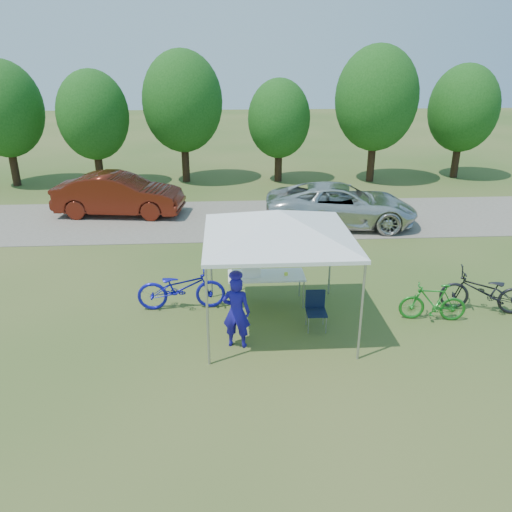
{
  "coord_description": "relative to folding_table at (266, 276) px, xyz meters",
  "views": [
    {
      "loc": [
        -1.1,
        -9.99,
        5.71
      ],
      "look_at": [
        -0.35,
        2.0,
        0.9
      ],
      "focal_mm": 35.0,
      "sensor_mm": 36.0,
      "label": 1
    }
  ],
  "objects": [
    {
      "name": "ground",
      "position": [
        0.15,
        -1.08,
        -0.72
      ],
      "size": [
        100.0,
        100.0,
        0.0
      ],
      "primitive_type": "plane",
      "color": "#2D5119",
      "rests_on": "ground"
    },
    {
      "name": "gravel_strip",
      "position": [
        0.15,
        6.92,
        -0.71
      ],
      "size": [
        24.0,
        5.0,
        0.02
      ],
      "primitive_type": "cube",
      "color": "gray",
      "rests_on": "ground"
    },
    {
      "name": "canopy",
      "position": [
        0.15,
        -1.08,
        1.93
      ],
      "size": [
        4.53,
        4.53,
        3.0
      ],
      "color": "#A5A5AA",
      "rests_on": "ground"
    },
    {
      "name": "treeline",
      "position": [
        -0.14,
        12.96,
        2.81
      ],
      "size": [
        24.89,
        4.28,
        6.3
      ],
      "color": "#382314",
      "rests_on": "ground"
    },
    {
      "name": "folding_table",
      "position": [
        0.0,
        0.0,
        0.0
      ],
      "size": [
        1.86,
        0.78,
        0.77
      ],
      "color": "white",
      "rests_on": "ground"
    },
    {
      "name": "folding_chair",
      "position": [
        1.01,
        -1.24,
        -0.21
      ],
      "size": [
        0.45,
        0.47,
        0.87
      ],
      "rotation": [
        0.0,
        0.0,
        -0.03
      ],
      "color": "black",
      "rests_on": "ground"
    },
    {
      "name": "cooler",
      "position": [
        -0.38,
        0.0,
        0.22
      ],
      "size": [
        0.49,
        0.33,
        0.35
      ],
      "color": "white",
      "rests_on": "folding_table"
    },
    {
      "name": "ice_cream_cup",
      "position": [
        0.48,
        -0.05,
        0.08
      ],
      "size": [
        0.09,
        0.09,
        0.07
      ],
      "primitive_type": "cylinder",
      "color": "#D4EB37",
      "rests_on": "folding_table"
    },
    {
      "name": "cyclist",
      "position": [
        -0.78,
        -1.93,
        0.08
      ],
      "size": [
        0.65,
        0.5,
        1.6
      ],
      "primitive_type": "imported",
      "rotation": [
        0.0,
        0.0,
        2.93
      ],
      "color": "#1A1298",
      "rests_on": "ground"
    },
    {
      "name": "bike_blue",
      "position": [
        -2.06,
        -0.14,
        -0.17
      ],
      "size": [
        2.13,
        0.8,
        1.11
      ],
      "primitive_type": "imported",
      "rotation": [
        0.0,
        0.0,
        1.6
      ],
      "color": "#1413AA",
      "rests_on": "ground"
    },
    {
      "name": "bike_green",
      "position": [
        3.76,
        -1.09,
        -0.27
      ],
      "size": [
        1.56,
        0.65,
        0.91
      ],
      "primitive_type": "imported",
      "rotation": [
        0.0,
        0.0,
        -1.72
      ],
      "color": "#1A771F",
      "rests_on": "ground"
    },
    {
      "name": "bike_dark",
      "position": [
        5.14,
        -0.75,
        -0.2
      ],
      "size": [
        2.11,
        1.21,
        1.05
      ],
      "primitive_type": "imported",
      "rotation": [
        0.0,
        0.0,
        -1.85
      ],
      "color": "black",
      "rests_on": "ground"
    },
    {
      "name": "minivan",
      "position": [
        3.18,
        6.0,
        0.04
      ],
      "size": [
        5.62,
        3.12,
        1.49
      ],
      "primitive_type": "imported",
      "rotation": [
        0.0,
        0.0,
        1.45
      ],
      "color": "silver",
      "rests_on": "gravel_strip"
    },
    {
      "name": "sedan",
      "position": [
        -5.01,
        7.76,
        0.09
      ],
      "size": [
        4.98,
        2.24,
        1.59
      ],
      "primitive_type": "imported",
      "rotation": [
        0.0,
        0.0,
        1.45
      ],
      "color": "#56190E",
      "rests_on": "gravel_strip"
    }
  ]
}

